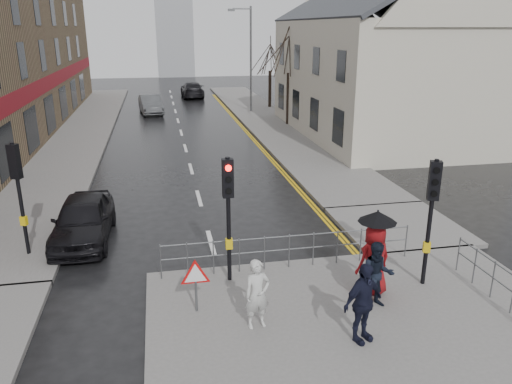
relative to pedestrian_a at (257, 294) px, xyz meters
name	(u,v)px	position (x,y,z in m)	size (l,w,h in m)	color
ground	(223,288)	(-0.50, 2.11, -0.96)	(120.00, 120.00, 0.00)	black
near_pavement	(386,352)	(2.50, -1.39, -0.89)	(10.00, 9.00, 0.14)	#605E5B
left_pavement	(82,130)	(-7.00, 25.11, -0.89)	(4.00, 44.00, 0.14)	#605E5B
right_pavement	(265,118)	(6.00, 27.11, -0.89)	(4.00, 40.00, 0.14)	#605E5B
pavement_bridge_right	(398,226)	(6.00, 5.11, -0.89)	(4.00, 4.20, 0.14)	#605E5B
building_right_cream	(376,58)	(11.50, 20.11, 3.82)	(9.00, 16.40, 10.10)	beige
church_tower	(173,9)	(1.00, 64.11, 8.04)	(5.00, 5.00, 18.00)	#96999F
traffic_signal_near_left	(228,198)	(-0.30, 2.30, 1.50)	(0.28, 0.27, 3.40)	black
traffic_signal_near_right	(432,201)	(4.70, 1.10, 1.50)	(0.34, 0.33, 3.40)	black
traffic_signal_far_left	(17,179)	(-6.00, 5.11, 1.50)	(0.34, 0.33, 3.40)	black
guard_railing_front	(289,244)	(1.45, 2.71, -0.10)	(7.14, 0.04, 1.00)	#595B5E
warning_sign	(195,277)	(-1.30, 0.90, 0.09)	(0.80, 0.07, 1.35)	#595B5E
street_lamp	(249,53)	(5.32, 30.11, 3.75)	(1.83, 0.25, 8.00)	#595B5E
tree_near	(289,50)	(7.00, 24.11, 4.18)	(2.40, 2.40, 6.58)	black
tree_far	(270,55)	(7.50, 32.11, 3.47)	(2.40, 2.40, 5.64)	black
pedestrian_a	(257,294)	(0.00, 0.00, 0.00)	(0.59, 0.39, 1.63)	beige
pedestrian_b	(377,275)	(2.99, 0.30, 0.01)	(0.81, 0.63, 1.66)	black
pedestrian_with_umbrella	(375,251)	(3.15, 0.86, 0.36)	(1.05, 0.96, 2.25)	maroon
pedestrian_d	(363,303)	(2.09, -0.96, 0.10)	(1.07, 0.44, 1.82)	black
car_parked	(83,219)	(-4.50, 6.11, -0.23)	(1.72, 4.29, 1.46)	black
car_mid	(151,104)	(-2.45, 31.23, -0.22)	(1.56, 4.46, 1.47)	#434648
car_far	(192,90)	(1.52, 40.31, -0.21)	(2.09, 5.15, 1.49)	black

